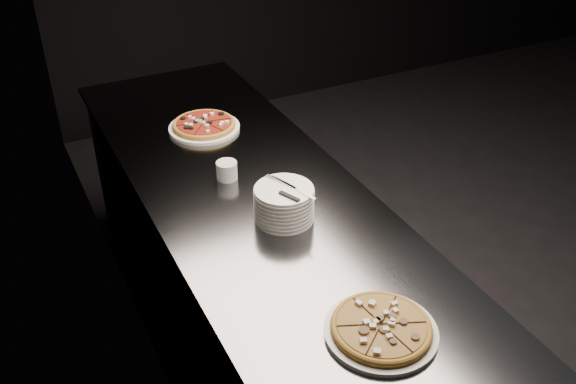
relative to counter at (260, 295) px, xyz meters
name	(u,v)px	position (x,y,z in m)	size (l,w,h in m)	color
wall_left	(135,88)	(-0.37, 0.00, 0.94)	(0.02, 5.00, 2.80)	black
counter	(260,295)	(0.00, 0.00, 0.00)	(0.74, 2.44, 0.92)	#56585C
pizza_mushroom	(381,328)	(0.02, -0.75, 0.48)	(0.35, 0.35, 0.03)	white
pizza_tomato	(204,125)	(0.01, 0.56, 0.48)	(0.30, 0.30, 0.03)	white
plate_stack	(284,204)	(0.02, -0.16, 0.52)	(0.20, 0.20, 0.12)	white
cutlery	(288,190)	(0.03, -0.18, 0.58)	(0.07, 0.21, 0.01)	#B0B1B7
ramekin	(227,170)	(-0.05, 0.16, 0.49)	(0.08, 0.08, 0.07)	silver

